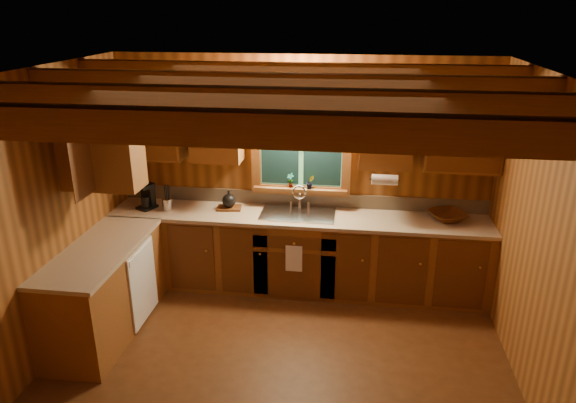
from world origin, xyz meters
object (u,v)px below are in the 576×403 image
(sink, at_px, (298,218))
(cutting_board, at_px, (229,208))
(wicker_basket, at_px, (448,216))
(coffee_maker, at_px, (147,196))

(sink, relative_size, cutting_board, 3.03)
(cutting_board, xyz_separation_m, wicker_basket, (2.42, 0.00, 0.03))
(sink, bearing_deg, coffee_maker, -179.25)
(cutting_board, height_order, wicker_basket, wicker_basket)
(wicker_basket, bearing_deg, coffee_maker, -178.58)
(cutting_board, bearing_deg, wicker_basket, -7.71)
(sink, xyz_separation_m, coffee_maker, (-1.73, -0.02, 0.19))
(coffee_maker, height_order, wicker_basket, coffee_maker)
(sink, xyz_separation_m, wicker_basket, (1.62, 0.06, 0.09))
(sink, distance_m, wicker_basket, 1.63)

